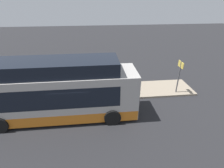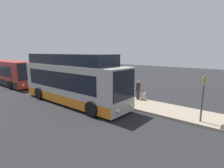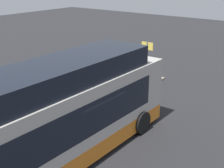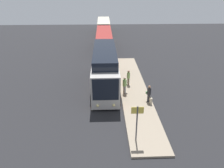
# 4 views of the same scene
# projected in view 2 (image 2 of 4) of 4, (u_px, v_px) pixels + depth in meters

# --- Properties ---
(ground) EXTENTS (80.00, 80.00, 0.00)m
(ground) POSITION_uv_depth(u_px,v_px,m) (80.00, 105.00, 14.01)
(ground) COLOR #232326
(platform) EXTENTS (20.00, 2.82, 0.15)m
(platform) POSITION_uv_depth(u_px,v_px,m) (105.00, 97.00, 16.27)
(platform) COLOR gray
(platform) RESTS_ON ground
(bus_lead) EXTENTS (10.61, 2.82, 4.03)m
(bus_lead) POSITION_uv_depth(u_px,v_px,m) (72.00, 81.00, 14.37)
(bus_lead) COLOR #B2ADA8
(bus_lead) RESTS_ON ground
(bus_second) EXTENTS (12.21, 2.74, 3.07)m
(bus_second) POSITION_uv_depth(u_px,v_px,m) (7.00, 72.00, 23.12)
(bus_second) COLOR maroon
(bus_second) RESTS_ON ground
(passenger_boarding) EXTENTS (0.34, 0.34, 1.63)m
(passenger_boarding) POSITION_uv_depth(u_px,v_px,m) (95.00, 86.00, 16.35)
(passenger_boarding) COLOR #6B604C
(passenger_boarding) RESTS_ON platform
(passenger_waiting) EXTENTS (0.61, 0.48, 1.62)m
(passenger_waiting) POSITION_uv_depth(u_px,v_px,m) (138.00, 89.00, 15.09)
(passenger_waiting) COLOR #2D2D33
(passenger_waiting) RESTS_ON platform
(passenger_with_bags) EXTENTS (0.65, 0.60, 1.72)m
(passenger_with_bags) POSITION_uv_depth(u_px,v_px,m) (106.00, 90.00, 14.66)
(passenger_with_bags) COLOR gray
(passenger_with_bags) RESTS_ON platform
(suitcase) EXTENTS (0.35, 0.19, 0.85)m
(suitcase) POSITION_uv_depth(u_px,v_px,m) (143.00, 96.00, 14.97)
(suitcase) COLOR beige
(suitcase) RESTS_ON platform
(sign_post) EXTENTS (0.10, 0.83, 2.75)m
(sign_post) POSITION_uv_depth(u_px,v_px,m) (203.00, 92.00, 10.00)
(sign_post) COLOR #4C4C51
(sign_post) RESTS_ON platform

